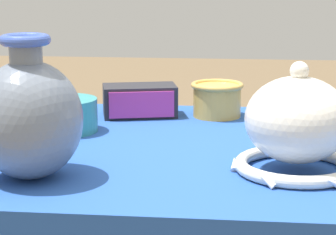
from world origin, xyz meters
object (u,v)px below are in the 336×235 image
object	(u,v)px
pot_squat_teal	(65,115)
cup_wide_ochre	(217,98)
vase_dome_bell	(297,127)
mosaic_tile_box	(140,101)
vase_tall_bulbous	(29,117)

from	to	relation	value
pot_squat_teal	cup_wide_ochre	world-z (taller)	cup_wide_ochre
vase_dome_bell	cup_wide_ochre	bearing A→B (deg)	109.42
mosaic_tile_box	pot_squat_teal	bearing A→B (deg)	-143.33
pot_squat_teal	cup_wide_ochre	distance (m)	0.36
vase_dome_bell	pot_squat_teal	xyz separation A→B (m)	(-0.46, 0.24, -0.04)
cup_wide_ochre	vase_tall_bulbous	bearing A→B (deg)	-120.45
cup_wide_ochre	pot_squat_teal	bearing A→B (deg)	-150.67
vase_tall_bulbous	mosaic_tile_box	size ratio (longest dim) A/B	1.28
vase_dome_bell	pot_squat_teal	bearing A→B (deg)	152.75
mosaic_tile_box	pot_squat_teal	size ratio (longest dim) A/B	1.36
cup_wide_ochre	vase_dome_bell	bearing A→B (deg)	-70.58
vase_tall_bulbous	mosaic_tile_box	bearing A→B (deg)	77.07
vase_dome_bell	mosaic_tile_box	bearing A→B (deg)	129.09
vase_tall_bulbous	vase_dome_bell	bearing A→B (deg)	10.14
pot_squat_teal	mosaic_tile_box	bearing A→B (deg)	50.35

